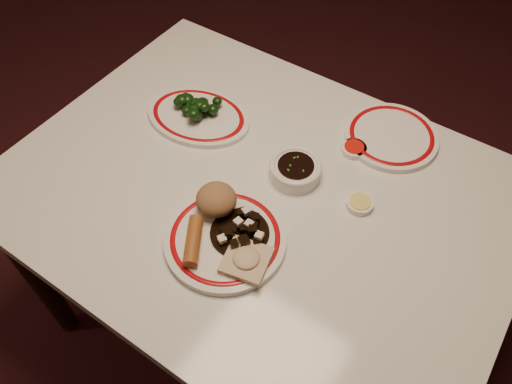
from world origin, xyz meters
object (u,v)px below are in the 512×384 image
object	(u,v)px
main_plate	(225,239)
broccoli_pile	(196,106)
dining_table	(258,211)
stirfry_heap	(241,231)
spring_roll	(193,241)
soy_bowl	(295,171)
broccoli_plate	(198,116)
rice_mound	(216,199)
fried_wonton	(246,260)

from	to	relation	value
main_plate	broccoli_pile	size ratio (longest dim) A/B	2.51
dining_table	stirfry_heap	world-z (taller)	stirfry_heap
spring_roll	soy_bowl	size ratio (longest dim) A/B	0.96
spring_roll	broccoli_plate	bearing A→B (deg)	95.29
broccoli_pile	soy_bowl	xyz separation A→B (m)	(0.33, -0.03, -0.02)
broccoli_pile	soy_bowl	distance (m)	0.33
spring_roll	soy_bowl	bearing A→B (deg)	44.61
dining_table	stirfry_heap	size ratio (longest dim) A/B	9.13
main_plate	rice_mound	distance (m)	0.09
dining_table	rice_mound	size ratio (longest dim) A/B	13.07
fried_wonton	broccoli_pile	xyz separation A→B (m)	(-0.37, 0.30, 0.01)
rice_mound	soy_bowl	distance (m)	0.22
dining_table	soy_bowl	world-z (taller)	soy_bowl
spring_roll	rice_mound	bearing A→B (deg)	67.46
spring_roll	broccoli_pile	size ratio (longest dim) A/B	0.96
spring_roll	broccoli_plate	size ratio (longest dim) A/B	0.37
broccoli_plate	broccoli_pile	world-z (taller)	broccoli_pile
rice_mound	broccoli_pile	world-z (taller)	rice_mound
spring_roll	broccoli_pile	distance (m)	0.41
dining_table	fried_wonton	xyz separation A→B (m)	(0.10, -0.19, 0.12)
rice_mound	spring_roll	size ratio (longest dim) A/B	0.78
rice_mound	broccoli_pile	size ratio (longest dim) A/B	0.75
stirfry_heap	soy_bowl	distance (m)	0.22
main_plate	stirfry_heap	bearing A→B (deg)	49.32
dining_table	rice_mound	world-z (taller)	rice_mound
spring_roll	fried_wonton	distance (m)	0.12
broccoli_plate	broccoli_pile	distance (m)	0.03
main_plate	spring_roll	bearing A→B (deg)	-129.07
dining_table	soy_bowl	xyz separation A→B (m)	(0.05, 0.08, 0.11)
soy_bowl	stirfry_heap	bearing A→B (deg)	-91.59
dining_table	rice_mound	bearing A→B (deg)	-109.21
dining_table	main_plate	distance (m)	0.19
main_plate	fried_wonton	size ratio (longest dim) A/B	2.79
main_plate	broccoli_plate	distance (m)	0.40
spring_roll	fried_wonton	size ratio (longest dim) A/B	1.07
main_plate	stirfry_heap	distance (m)	0.04
broccoli_pile	fried_wonton	bearing A→B (deg)	-39.04
spring_roll	dining_table	bearing A→B (deg)	52.62
broccoli_plate	spring_roll	bearing A→B (deg)	-53.03
fried_wonton	broccoli_pile	size ratio (longest dim) A/B	0.90
rice_mound	broccoli_plate	size ratio (longest dim) A/B	0.29
fried_wonton	stirfry_heap	world-z (taller)	stirfry_heap
rice_mound	broccoli_pile	distance (m)	0.32
dining_table	rice_mound	xyz separation A→B (m)	(-0.04, -0.11, 0.14)
dining_table	spring_roll	size ratio (longest dim) A/B	10.21
stirfry_heap	broccoli_plate	xyz separation A→B (m)	(-0.31, 0.25, -0.02)
main_plate	rice_mound	xyz separation A→B (m)	(-0.06, 0.05, 0.04)
spring_roll	broccoli_plate	distance (m)	0.41
dining_table	fried_wonton	bearing A→B (deg)	-62.96
main_plate	spring_roll	world-z (taller)	spring_roll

